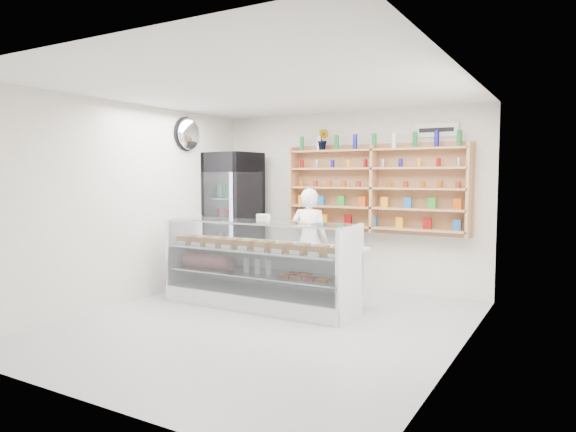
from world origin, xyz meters
The scene contains 8 objects.
room centered at (0.00, 0.00, 1.40)m, with size 5.00×5.00×5.00m.
display_counter centered at (-0.51, 0.70, 0.33)m, with size 2.71×0.81×1.18m.
shop_worker centered at (-0.31, 1.76, 0.80)m, with size 0.58×0.38×1.60m, color white.
drinks_cooler centered at (-1.85, 1.92, 1.09)m, with size 0.84×0.82×2.18m.
wall_shelving centered at (0.50, 2.34, 1.59)m, with size 2.84×0.28×1.33m.
potted_plant centered at (-0.36, 2.34, 2.36)m, with size 0.18×0.15×0.34m, color #1E6626.
security_mirror centered at (-2.17, 1.20, 2.45)m, with size 0.15×0.50×0.50m, color silver.
wall_sign centered at (1.40, 2.47, 2.45)m, with size 0.62×0.03×0.20m, color white.
Camera 1 is at (3.28, -5.11, 1.79)m, focal length 32.00 mm.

